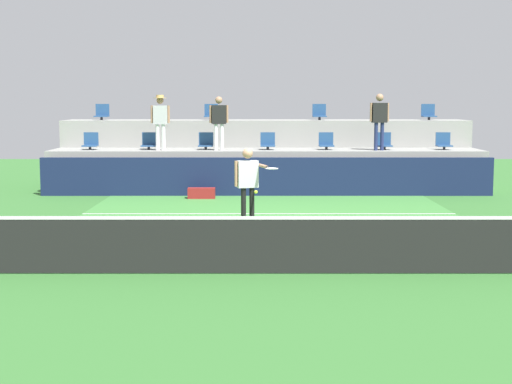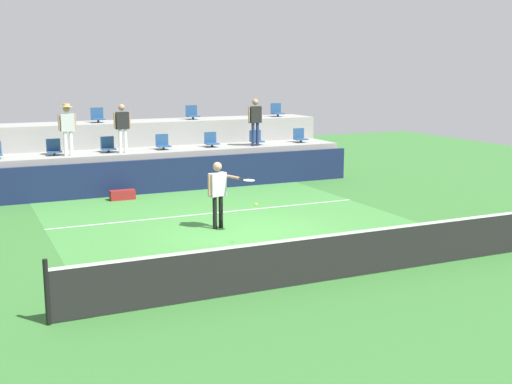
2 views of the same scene
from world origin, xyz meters
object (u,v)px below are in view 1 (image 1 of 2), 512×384
stadium_chair_lower_mid_left (203,143)px  stadium_chair_upper_far_left (99,113)px  stadium_chair_lower_left (146,143)px  stadium_chair_upper_left (208,113)px  stadium_chair_lower_right (381,142)px  equipment_bag (199,193)px  tennis_player (246,178)px  spectator_in_grey (376,116)px  spectator_in_white (216,118)px  stadium_chair_lower_center (265,143)px  tennis_ball (253,192)px  stadium_chair_upper_far_right (425,113)px  stadium_chair_lower_mid_right (323,142)px  stadium_chair_lower_far_left (87,143)px  stadium_chair_upper_right (316,113)px  spectator_with_hat (157,117)px  stadium_chair_lower_far_right (440,142)px

stadium_chair_lower_mid_left → stadium_chair_upper_far_left: stadium_chair_upper_far_left is taller
stadium_chair_lower_left → stadium_chair_upper_left: stadium_chair_upper_left is taller
stadium_chair_lower_right → equipment_bag: bearing=-160.7°
tennis_player → spectator_in_grey: 7.34m
stadium_chair_lower_mid_left → stadium_chair_upper_far_left: (-3.49, 1.80, 0.85)m
stadium_chair_upper_left → spectator_in_white: spectator_in_white is taller
stadium_chair_lower_center → equipment_bag: 2.97m
stadium_chair_upper_left → spectator_in_grey: (5.11, -2.18, -0.06)m
tennis_ball → stadium_chair_lower_center: bearing=87.6°
stadium_chair_upper_far_left → equipment_bag: 5.51m
stadium_chair_upper_far_right → equipment_bag: (-7.13, -3.69, -2.16)m
stadium_chair_upper_far_left → equipment_bag: (3.48, -3.69, -2.16)m
stadium_chair_upper_far_left → stadium_chair_upper_left: size_ratio=1.00×
stadium_chair_lower_mid_right → spectator_in_white: (-3.23, -0.38, 0.74)m
stadium_chair_lower_far_left → equipment_bag: 4.17m
stadium_chair_upper_right → spectator_in_grey: (1.60, -2.18, -0.06)m
stadium_chair_upper_far_left → spectator_with_hat: size_ratio=0.32×
stadium_chair_lower_right → stadium_chair_lower_far_right: size_ratio=1.00×
stadium_chair_lower_center → stadium_chair_lower_right: (3.52, 0.00, 0.00)m
stadium_chair_lower_far_right → tennis_player: (-5.84, -6.53, -0.43)m
stadium_chair_lower_left → spectator_with_hat: (0.40, -0.38, 0.78)m
stadium_chair_lower_far_right → stadium_chair_upper_far_right: (-0.07, 1.80, 0.85)m
stadium_chair_upper_left → spectator_in_grey: 5.56m
stadium_chair_upper_right → stadium_chair_lower_left: bearing=-161.2°
stadium_chair_lower_mid_left → tennis_player: stadium_chair_lower_mid_left is taller
stadium_chair_upper_left → tennis_ball: size_ratio=7.65×
stadium_chair_lower_right → stadium_chair_lower_center: bearing=180.0°
stadium_chair_lower_far_left → stadium_chair_upper_far_left: size_ratio=1.00×
stadium_chair_lower_far_right → spectator_with_hat: bearing=-177.4°
stadium_chair_upper_far_left → stadium_chair_upper_far_right: 10.61m
stadium_chair_upper_far_right → tennis_ball: bearing=-118.8°
stadium_chair_lower_right → stadium_chair_lower_left: bearing=180.0°
tennis_player → stadium_chair_lower_far_right: bearing=48.2°
stadium_chair_upper_left → stadium_chair_upper_far_right: bearing=0.0°
stadium_chair_lower_mid_left → spectator_in_white: (0.42, -0.38, 0.74)m
stadium_chair_upper_right → tennis_ball: size_ratio=7.65×
stadium_chair_upper_right → stadium_chair_lower_mid_right: bearing=-87.9°
stadium_chair_lower_mid_right → spectator_in_grey: 1.77m
stadium_chair_lower_mid_left → equipment_bag: stadium_chair_lower_mid_left is taller
stadium_chair_lower_far_left → stadium_chair_lower_far_right: size_ratio=1.00×
stadium_chair_lower_mid_left → tennis_ball: (1.51, -8.41, -0.50)m
stadium_chair_lower_center → stadium_chair_upper_right: (1.70, 1.80, 0.85)m
stadium_chair_upper_right → stadium_chair_upper_far_right: (3.55, 0.00, 0.00)m
equipment_bag → stadium_chair_upper_right: bearing=45.8°
stadium_chair_upper_far_left → stadium_chair_lower_mid_right: bearing=-14.2°
stadium_chair_upper_right → spectator_with_hat: (-4.89, -2.18, -0.07)m
stadium_chair_lower_mid_right → stadium_chair_lower_left: bearing=180.0°
stadium_chair_lower_left → stadium_chair_upper_far_right: (8.84, 1.80, 0.85)m
stadium_chair_upper_far_right → equipment_bag: bearing=-152.6°
stadium_chair_upper_right → spectator_in_white: spectator_in_white is taller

